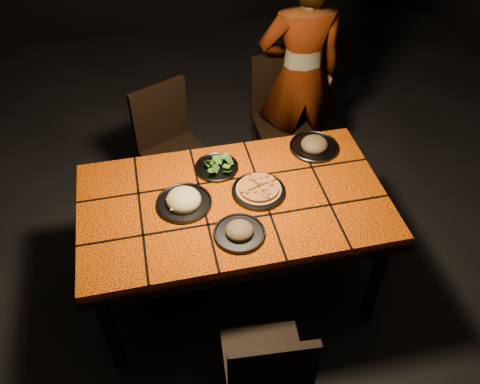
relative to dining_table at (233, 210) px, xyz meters
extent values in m
cube|color=black|center=(0.00, 0.00, -0.69)|extent=(6.00, 7.00, 0.04)
cube|color=#FF5B08|center=(0.00, 0.00, 0.05)|extent=(1.60, 0.90, 0.05)
cube|color=black|center=(0.00, 0.00, 0.01)|extent=(1.62, 0.92, 0.04)
cylinder|color=black|center=(-0.72, -0.37, -0.34)|extent=(0.07, 0.07, 0.66)
cylinder|color=black|center=(0.72, -0.37, -0.34)|extent=(0.07, 0.07, 0.66)
cylinder|color=black|center=(-0.72, 0.37, -0.34)|extent=(0.07, 0.07, 0.66)
cylinder|color=black|center=(0.72, 0.37, -0.34)|extent=(0.07, 0.07, 0.66)
cube|color=black|center=(-0.01, -0.74, -0.27)|extent=(0.40, 0.40, 0.04)
cube|color=black|center=(-0.03, -0.91, -0.05)|extent=(0.37, 0.07, 0.41)
cylinder|color=black|center=(0.15, -0.60, -0.48)|extent=(0.03, 0.03, 0.38)
cylinder|color=black|center=(-0.15, -0.58, -0.48)|extent=(0.03, 0.03, 0.38)
cube|color=black|center=(-0.22, 0.80, -0.24)|extent=(0.53, 0.53, 0.04)
cube|color=black|center=(-0.29, 0.96, -0.01)|extent=(0.38, 0.20, 0.44)
cylinder|color=black|center=(-0.30, 0.58, -0.47)|extent=(0.03, 0.03, 0.41)
cylinder|color=black|center=(-0.01, 0.71, -0.47)|extent=(0.03, 0.03, 0.41)
cylinder|color=black|center=(-0.43, 0.88, -0.47)|extent=(0.03, 0.03, 0.41)
cylinder|color=black|center=(-0.14, 1.01, -0.47)|extent=(0.03, 0.03, 0.41)
cube|color=black|center=(0.57, 0.97, -0.24)|extent=(0.41, 0.41, 0.04)
cube|color=black|center=(0.57, 1.15, 0.00)|extent=(0.40, 0.04, 0.44)
cylinder|color=black|center=(0.41, 0.81, -0.46)|extent=(0.03, 0.03, 0.41)
cylinder|color=black|center=(0.74, 0.81, -0.46)|extent=(0.03, 0.03, 0.41)
cylinder|color=black|center=(0.41, 1.13, -0.46)|extent=(0.03, 0.03, 0.41)
cylinder|color=black|center=(0.74, 1.14, -0.46)|extent=(0.03, 0.03, 0.41)
imported|color=brown|center=(0.68, 1.01, 0.13)|extent=(0.61, 0.43, 1.60)
cylinder|color=#333337|center=(0.14, 0.02, 0.08)|extent=(0.29, 0.29, 0.01)
torus|color=#333337|center=(0.14, 0.02, 0.09)|extent=(0.29, 0.29, 0.01)
cylinder|color=tan|center=(0.14, 0.02, 0.10)|extent=(0.30, 0.30, 0.01)
cylinder|color=#F0923E|center=(0.14, 0.02, 0.11)|extent=(0.27, 0.27, 0.02)
cylinder|color=#333337|center=(-0.26, 0.02, 0.08)|extent=(0.29, 0.29, 0.01)
torus|color=#333337|center=(-0.26, 0.02, 0.09)|extent=(0.29, 0.29, 0.01)
ellipsoid|color=beige|center=(-0.26, 0.02, 0.11)|extent=(0.17, 0.17, 0.10)
cylinder|color=#333337|center=(-0.04, 0.26, 0.08)|extent=(0.24, 0.24, 0.01)
torus|color=#333337|center=(-0.04, 0.26, 0.09)|extent=(0.24, 0.24, 0.01)
cylinder|color=#333337|center=(-0.02, -0.25, 0.08)|extent=(0.25, 0.25, 0.01)
torus|color=#333337|center=(-0.02, -0.25, 0.09)|extent=(0.26, 0.26, 0.01)
ellipsoid|color=brown|center=(-0.02, -0.25, 0.11)|extent=(0.15, 0.15, 0.08)
cylinder|color=#333337|center=(0.55, 0.31, 0.08)|extent=(0.28, 0.28, 0.01)
torus|color=#333337|center=(0.55, 0.31, 0.09)|extent=(0.29, 0.29, 0.01)
ellipsoid|color=brown|center=(0.55, 0.31, 0.11)|extent=(0.17, 0.17, 0.09)
camera|label=1|loc=(-0.37, -1.84, 1.95)|focal=38.00mm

